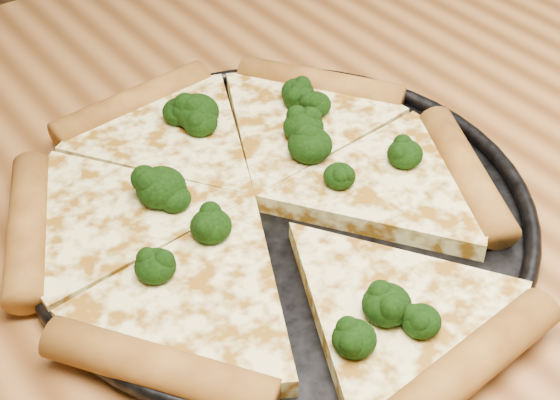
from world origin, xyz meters
TOP-DOWN VIEW (x-y plane):
  - dining_table at (0.00, 0.00)m, footprint 1.20×0.90m
  - pizza_pan at (-0.06, 0.02)m, footprint 0.37×0.37m
  - pizza at (-0.08, 0.02)m, footprint 0.37×0.39m
  - broccoli_florets at (-0.06, 0.04)m, footprint 0.23×0.30m

SIDE VIEW (x-z plane):
  - dining_table at x=0.00m, z-range 0.28..1.03m
  - pizza_pan at x=-0.06m, z-range 0.75..0.77m
  - pizza at x=-0.08m, z-range 0.75..0.78m
  - broccoli_florets at x=-0.06m, z-range 0.77..0.79m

